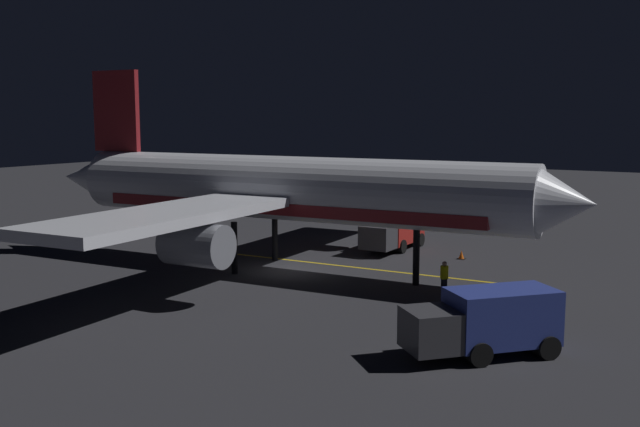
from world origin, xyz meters
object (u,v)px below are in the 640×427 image
airliner (281,191)px  baggage_truck (487,323)px  ground_crew_worker (444,278)px  catering_truck (394,232)px  traffic_cone_near_right (483,292)px  traffic_cone_near_left (461,255)px

airliner → baggage_truck: 17.86m
airliner → baggage_truck: airliner is taller
airliner → ground_crew_worker: 11.08m
baggage_truck → catering_truck: bearing=-145.8°
airliner → traffic_cone_near_right: airliner is taller
catering_truck → traffic_cone_near_right: catering_truck is taller
ground_crew_worker → catering_truck: bearing=-143.4°
baggage_truck → ground_crew_worker: bearing=-149.0°
catering_truck → ground_crew_worker: bearing=36.6°
airliner → ground_crew_worker: bearing=85.2°
baggage_truck → traffic_cone_near_left: (-17.26, -7.23, -1.03)m
catering_truck → airliner: bearing=-17.6°
ground_crew_worker → traffic_cone_near_right: size_ratio=3.16×
catering_truck → ground_crew_worker: catering_truck is taller
traffic_cone_near_left → baggage_truck: bearing=22.7°
traffic_cone_near_left → traffic_cone_near_right: same height
catering_truck → traffic_cone_near_left: (0.75, 5.02, -0.96)m
catering_truck → traffic_cone_near_right: bearing=44.6°
catering_truck → traffic_cone_near_right: size_ratio=11.22×
baggage_truck → ground_crew_worker: baggage_truck is taller
baggage_truck → airliner: bearing=-120.2°
catering_truck → baggage_truck: bearing=34.2°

